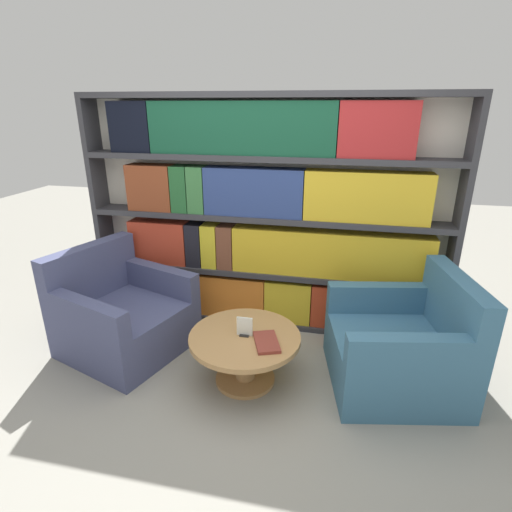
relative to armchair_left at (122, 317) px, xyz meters
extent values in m
plane|color=gray|center=(1.11, -0.50, -0.30)|extent=(14.00, 14.00, 0.00)
cube|color=silver|center=(1.11, 0.84, 0.76)|extent=(3.31, 0.05, 2.12)
cube|color=#333338|center=(-0.52, 0.71, 0.76)|extent=(0.05, 0.30, 2.12)
cube|color=#333338|center=(2.74, 0.71, 0.76)|extent=(0.05, 0.30, 2.12)
cube|color=#333338|center=(1.11, 0.71, -0.27)|extent=(3.21, 0.30, 0.05)
cube|color=#333338|center=(1.11, 0.71, 0.23)|extent=(3.21, 0.30, 0.05)
cube|color=#333338|center=(1.11, 0.71, 0.76)|extent=(3.21, 0.30, 0.05)
cube|color=#333338|center=(1.11, 0.71, 1.29)|extent=(3.21, 0.30, 0.05)
cube|color=#333338|center=(1.11, 0.71, 1.80)|extent=(3.21, 0.30, 0.05)
cube|color=brown|center=(-0.03, 0.69, -0.04)|extent=(0.59, 0.20, 0.41)
cube|color=#336F39|center=(0.36, 0.69, -0.04)|extent=(0.17, 0.20, 0.41)
cube|color=orange|center=(0.79, 0.69, -0.04)|extent=(0.68, 0.20, 0.41)
cube|color=gold|center=(1.36, 0.69, -0.04)|extent=(0.43, 0.20, 0.41)
cube|color=#B4391E|center=(2.14, 0.69, -0.04)|extent=(1.11, 0.20, 0.41)
cube|color=#B63923|center=(0.08, 0.69, 0.47)|extent=(0.57, 0.20, 0.42)
cube|color=black|center=(0.44, 0.69, 0.47)|extent=(0.15, 0.20, 0.42)
cube|color=gold|center=(0.60, 0.69, 0.47)|extent=(0.15, 0.20, 0.42)
cube|color=brown|center=(0.75, 0.69, 0.47)|extent=(0.15, 0.20, 0.42)
cube|color=gold|center=(1.72, 0.69, 0.47)|extent=(1.76, 0.20, 0.42)
cube|color=brown|center=(0.04, 0.69, 1.00)|extent=(0.43, 0.20, 0.42)
cube|color=#235B2D|center=(0.34, 0.69, 1.00)|extent=(0.15, 0.20, 0.42)
cube|color=#37723D|center=(0.50, 0.69, 1.00)|extent=(0.15, 0.20, 0.42)
cube|color=navy|center=(1.02, 0.69, 1.00)|extent=(0.88, 0.20, 0.42)
cube|color=gold|center=(1.99, 0.69, 1.00)|extent=(1.03, 0.20, 0.42)
cube|color=black|center=(-0.09, 0.69, 1.54)|extent=(0.38, 0.20, 0.43)
cube|color=#144830|center=(0.91, 0.69, 1.54)|extent=(1.60, 0.20, 0.43)
cube|color=#A72426|center=(2.02, 0.69, 1.54)|extent=(0.60, 0.20, 0.43)
cube|color=#42476B|center=(0.04, -0.01, -0.09)|extent=(1.16, 1.16, 0.41)
cube|color=#42476B|center=(-0.33, 0.11, 0.35)|extent=(0.43, 0.90, 0.48)
cube|color=#42476B|center=(-0.02, -0.41, 0.23)|extent=(0.78, 0.37, 0.24)
cube|color=#42476B|center=(0.24, 0.34, 0.23)|extent=(0.78, 0.37, 0.24)
cube|color=#386684|center=(2.26, -0.01, -0.09)|extent=(1.07, 1.06, 0.41)
cube|color=#386684|center=(2.64, 0.06, 0.35)|extent=(0.31, 0.92, 0.48)
cube|color=#386684|center=(2.12, 0.36, 0.23)|extent=(0.79, 0.26, 0.24)
cube|color=#386684|center=(2.27, -0.41, 0.23)|extent=(0.79, 0.26, 0.24)
cylinder|color=#AD7F4C|center=(1.15, -0.24, -0.11)|extent=(0.15, 0.15, 0.37)
cylinder|color=#AD7F4C|center=(1.15, -0.24, -0.28)|extent=(0.46, 0.46, 0.03)
cylinder|color=#AD7F4C|center=(1.15, -0.24, 0.09)|extent=(0.84, 0.84, 0.04)
cube|color=black|center=(1.15, -0.24, 0.11)|extent=(0.07, 0.06, 0.01)
cube|color=silver|center=(1.15, -0.24, 0.18)|extent=(0.12, 0.01, 0.15)
cube|color=brown|center=(1.33, -0.31, 0.12)|extent=(0.25, 0.32, 0.02)
camera|label=1|loc=(1.78, -2.74, 1.72)|focal=28.00mm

